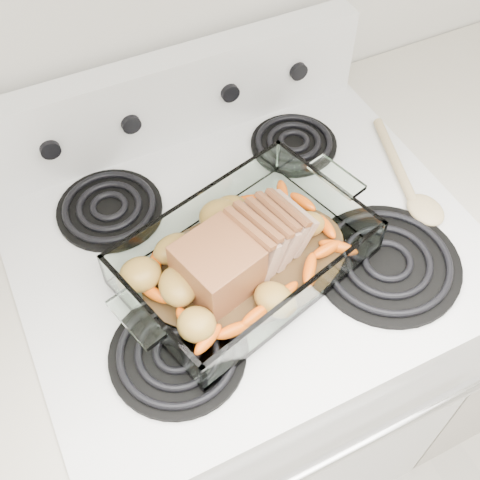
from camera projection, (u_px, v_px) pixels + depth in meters
name	position (u px, v px, depth m)	size (l,w,h in m)	color
electric_range	(242.00, 354.00, 1.41)	(0.78, 0.70, 1.12)	white
counter_right	(466.00, 257.00, 1.60)	(0.58, 0.68, 0.93)	beige
baking_dish	(245.00, 259.00, 0.99)	(0.39, 0.26, 0.07)	white
pork_roast	(233.00, 253.00, 0.96)	(0.23, 0.11, 0.09)	brown
roast_vegetables	(232.00, 239.00, 1.00)	(0.40, 0.22, 0.05)	orange
wooden_spoon	(412.00, 187.00, 1.11)	(0.09, 0.27, 0.02)	tan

